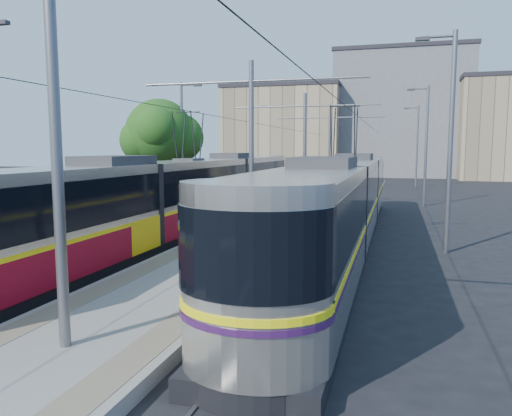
% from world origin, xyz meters
% --- Properties ---
extents(ground, '(160.00, 160.00, 0.00)m').
position_xyz_m(ground, '(0.00, 0.00, 0.00)').
color(ground, black).
rests_on(ground, ground).
extents(platform, '(4.00, 50.00, 0.30)m').
position_xyz_m(platform, '(0.00, 17.00, 0.15)').
color(platform, gray).
rests_on(platform, ground).
extents(tactile_strip_left, '(0.70, 50.00, 0.01)m').
position_xyz_m(tactile_strip_left, '(-1.45, 17.00, 0.30)').
color(tactile_strip_left, gray).
rests_on(tactile_strip_left, platform).
extents(tactile_strip_right, '(0.70, 50.00, 0.01)m').
position_xyz_m(tactile_strip_right, '(1.45, 17.00, 0.30)').
color(tactile_strip_right, gray).
rests_on(tactile_strip_right, platform).
extents(rails, '(8.71, 70.00, 0.03)m').
position_xyz_m(rails, '(0.00, 17.00, 0.02)').
color(rails, gray).
rests_on(rails, ground).
extents(tram_left, '(2.43, 31.62, 5.50)m').
position_xyz_m(tram_left, '(-3.60, 10.00, 1.71)').
color(tram_left, black).
rests_on(tram_left, ground).
extents(tram_right, '(2.43, 27.76, 5.50)m').
position_xyz_m(tram_right, '(3.60, 8.81, 1.86)').
color(tram_right, black).
rests_on(tram_right, ground).
extents(catenary, '(9.20, 70.00, 7.00)m').
position_xyz_m(catenary, '(0.00, 14.15, 4.52)').
color(catenary, slate).
rests_on(catenary, platform).
extents(street_lamps, '(15.18, 38.22, 8.00)m').
position_xyz_m(street_lamps, '(-0.00, 21.00, 4.18)').
color(street_lamps, slate).
rests_on(street_lamps, ground).
extents(shelter, '(0.90, 1.15, 2.22)m').
position_xyz_m(shelter, '(0.56, 11.20, 1.46)').
color(shelter, black).
rests_on(shelter, platform).
extents(tree, '(4.84, 4.47, 7.03)m').
position_xyz_m(tree, '(-8.87, 18.39, 4.75)').
color(tree, '#382314').
rests_on(tree, ground).
extents(building_left, '(16.32, 12.24, 12.63)m').
position_xyz_m(building_left, '(-10.00, 60.00, 6.32)').
color(building_left, tan).
rests_on(building_left, ground).
extents(building_centre, '(18.36, 14.28, 17.31)m').
position_xyz_m(building_centre, '(6.00, 64.00, 8.66)').
color(building_centre, slate).
rests_on(building_centre, ground).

